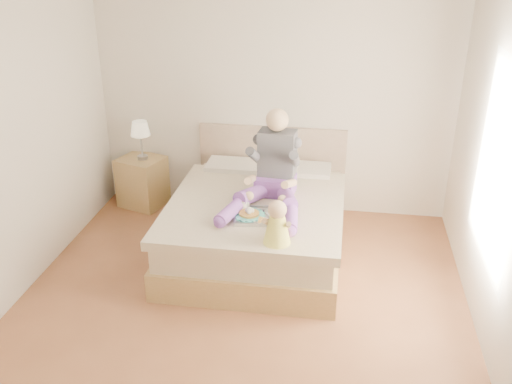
# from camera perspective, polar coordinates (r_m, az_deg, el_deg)

# --- Properties ---
(room) EXTENTS (4.02, 4.22, 2.71)m
(room) POSITION_cam_1_polar(r_m,az_deg,el_deg) (4.40, -0.83, 4.45)
(room) COLOR brown
(room) RESTS_ON ground
(bed) EXTENTS (1.70, 2.18, 1.00)m
(bed) POSITION_cam_1_polar(r_m,az_deg,el_deg) (5.87, 0.28, -2.83)
(bed) COLOR olive
(bed) RESTS_ON ground
(nightstand) EXTENTS (0.60, 0.56, 0.59)m
(nightstand) POSITION_cam_1_polar(r_m,az_deg,el_deg) (6.94, -11.28, 1.03)
(nightstand) COLOR olive
(nightstand) RESTS_ON ground
(lamp) EXTENTS (0.22, 0.22, 0.46)m
(lamp) POSITION_cam_1_polar(r_m,az_deg,el_deg) (6.69, -11.50, 6.03)
(lamp) COLOR #ACAEB3
(lamp) RESTS_ON nightstand
(adult) EXTENTS (0.76, 1.11, 0.90)m
(adult) POSITION_cam_1_polar(r_m,az_deg,el_deg) (5.55, 1.69, 1.81)
(adult) COLOR #6F3D99
(adult) RESTS_ON bed
(tray) EXTENTS (0.53, 0.44, 0.14)m
(tray) POSITION_cam_1_polar(r_m,az_deg,el_deg) (5.28, 0.36, -2.22)
(tray) COLOR #ACAEB3
(tray) RESTS_ON bed
(baby) EXTENTS (0.26, 0.35, 0.39)m
(baby) POSITION_cam_1_polar(r_m,az_deg,el_deg) (4.81, 2.15, -3.36)
(baby) COLOR #FFFB50
(baby) RESTS_ON bed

